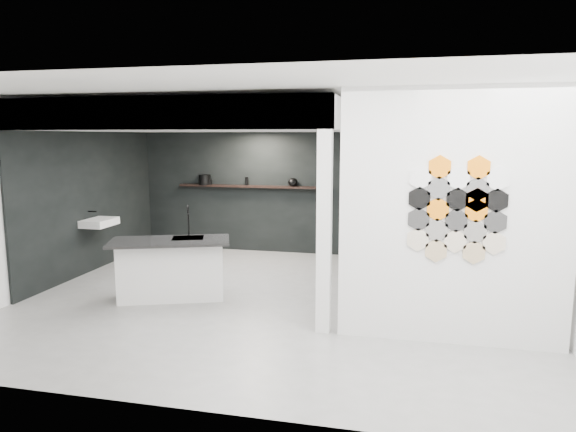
# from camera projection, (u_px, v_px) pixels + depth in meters

# --- Properties ---
(floor) EXTENTS (7.00, 6.00, 0.01)m
(floor) POSITION_uv_depth(u_px,v_px,m) (276.00, 300.00, 7.20)
(floor) COLOR gray
(partition_panel) EXTENTS (2.45, 0.15, 2.80)m
(partition_panel) POSITION_uv_depth(u_px,v_px,m) (453.00, 218.00, 5.53)
(partition_panel) COLOR silver
(partition_panel) RESTS_ON floor
(bay_clad_back) EXTENTS (4.40, 0.04, 2.35)m
(bay_clad_back) POSITION_uv_depth(u_px,v_px,m) (249.00, 192.00, 10.16)
(bay_clad_back) COLOR black
(bay_clad_back) RESTS_ON floor
(bay_clad_left) EXTENTS (0.04, 4.00, 2.35)m
(bay_clad_left) POSITION_uv_depth(u_px,v_px,m) (93.00, 201.00, 8.74)
(bay_clad_left) COLOR black
(bay_clad_left) RESTS_ON floor
(bulkhead) EXTENTS (4.40, 4.00, 0.40)m
(bulkhead) POSITION_uv_depth(u_px,v_px,m) (211.00, 118.00, 8.05)
(bulkhead) COLOR silver
(bulkhead) RESTS_ON corner_column
(corner_column) EXTENTS (0.16, 0.16, 2.35)m
(corner_column) POSITION_uv_depth(u_px,v_px,m) (324.00, 233.00, 5.87)
(corner_column) COLOR silver
(corner_column) RESTS_ON floor
(fascia_beam) EXTENTS (4.40, 0.16, 0.40)m
(fascia_beam) POSITION_uv_depth(u_px,v_px,m) (153.00, 113.00, 6.20)
(fascia_beam) COLOR silver
(fascia_beam) RESTS_ON corner_column
(wall_basin) EXTENTS (0.40, 0.60, 0.12)m
(wall_basin) POSITION_uv_depth(u_px,v_px,m) (99.00, 222.00, 8.54)
(wall_basin) COLOR silver
(wall_basin) RESTS_ON bay_clad_left
(display_shelf) EXTENTS (3.00, 0.15, 0.04)m
(display_shelf) POSITION_uv_depth(u_px,v_px,m) (252.00, 186.00, 10.02)
(display_shelf) COLOR black
(display_shelf) RESTS_ON bay_clad_back
(kitchen_island) EXTENTS (1.77, 1.23, 1.31)m
(kitchen_island) POSITION_uv_depth(u_px,v_px,m) (171.00, 268.00, 7.20)
(kitchen_island) COLOR silver
(kitchen_island) RESTS_ON floor
(stockpot) EXTENTS (0.30, 0.30, 0.20)m
(stockpot) POSITION_uv_depth(u_px,v_px,m) (205.00, 179.00, 10.22)
(stockpot) COLOR black
(stockpot) RESTS_ON display_shelf
(kettle) EXTENTS (0.24, 0.24, 0.16)m
(kettle) POSITION_uv_depth(u_px,v_px,m) (293.00, 182.00, 9.83)
(kettle) COLOR black
(kettle) RESTS_ON display_shelf
(glass_bowl) EXTENTS (0.16, 0.16, 0.11)m
(glass_bowl) POSITION_uv_depth(u_px,v_px,m) (320.00, 184.00, 9.71)
(glass_bowl) COLOR gray
(glass_bowl) RESTS_ON display_shelf
(glass_vase) EXTENTS (0.13, 0.13, 0.14)m
(glass_vase) POSITION_uv_depth(u_px,v_px,m) (320.00, 183.00, 9.71)
(glass_vase) COLOR gray
(glass_vase) RESTS_ON display_shelf
(bottle_dark) EXTENTS (0.07, 0.07, 0.16)m
(bottle_dark) POSITION_uv_depth(u_px,v_px,m) (247.00, 181.00, 10.03)
(bottle_dark) COLOR black
(bottle_dark) RESTS_ON display_shelf
(utensil_cup) EXTENTS (0.10, 0.10, 0.11)m
(utensil_cup) POSITION_uv_depth(u_px,v_px,m) (210.00, 182.00, 10.20)
(utensil_cup) COLOR black
(utensil_cup) RESTS_ON display_shelf
(hex_tile_cluster) EXTENTS (1.04, 0.02, 1.16)m
(hex_tile_cluster) POSITION_uv_depth(u_px,v_px,m) (458.00, 210.00, 5.43)
(hex_tile_cluster) COLOR beige
(hex_tile_cluster) RESTS_ON partition_panel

